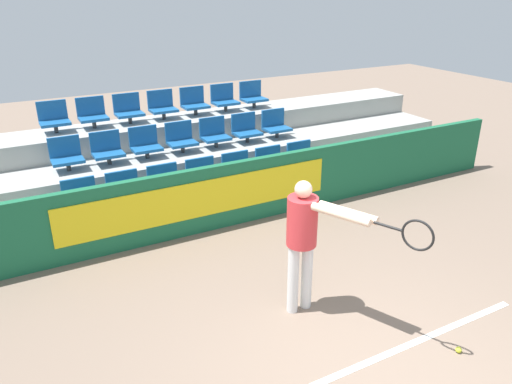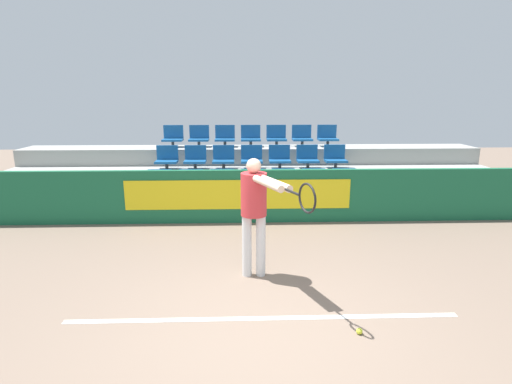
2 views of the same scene
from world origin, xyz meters
TOP-DOWN VIEW (x-y plane):
  - ground_plane at (0.00, 0.00)m, footprint 30.00×30.00m
  - court_baseline at (0.00, 0.19)m, footprint 4.43×0.08m
  - barrier_wall at (-0.01, 3.73)m, footprint 11.64×0.14m
  - bleacher_tier_front at (0.00, 4.29)m, footprint 11.24×0.95m
  - bleacher_tier_middle at (0.00, 5.24)m, footprint 11.24×0.95m
  - bleacher_tier_back at (0.00, 6.19)m, footprint 11.24×0.95m
  - stadium_chair_0 at (-1.96, 4.40)m, footprint 0.49×0.38m
  - stadium_chair_1 at (-1.30, 4.40)m, footprint 0.49×0.38m
  - stadium_chair_2 at (-0.65, 4.40)m, footprint 0.49×0.38m
  - stadium_chair_3 at (0.00, 4.40)m, footprint 0.49×0.38m
  - stadium_chair_4 at (0.65, 4.40)m, footprint 0.49×0.38m
  - stadium_chair_5 at (1.30, 4.40)m, footprint 0.49×0.38m
  - stadium_chair_6 at (1.96, 4.40)m, footprint 0.49×0.38m
  - stadium_chair_7 at (-1.96, 5.35)m, footprint 0.49×0.38m
  - stadium_chair_8 at (-1.30, 5.35)m, footprint 0.49×0.38m
  - stadium_chair_9 at (-0.65, 5.35)m, footprint 0.49×0.38m
  - stadium_chair_10 at (0.00, 5.35)m, footprint 0.49×0.38m
  - stadium_chair_11 at (0.65, 5.35)m, footprint 0.49×0.38m
  - stadium_chair_12 at (1.30, 5.35)m, footprint 0.49×0.38m
  - stadium_chair_13 at (1.96, 5.35)m, footprint 0.49×0.38m
  - stadium_chair_14 at (-1.96, 6.31)m, footprint 0.49×0.38m
  - stadium_chair_15 at (-1.30, 6.31)m, footprint 0.49×0.38m
  - stadium_chair_16 at (-0.65, 6.31)m, footprint 0.49×0.38m
  - stadium_chair_17 at (0.00, 6.31)m, footprint 0.49×0.38m
  - stadium_chair_18 at (0.65, 6.31)m, footprint 0.49×0.38m
  - stadium_chair_19 at (1.30, 6.31)m, footprint 0.49×0.38m
  - stadium_chair_20 at (1.96, 6.31)m, footprint 0.49×0.38m
  - tennis_player at (-0.04, 1.25)m, footprint 0.77×1.51m
  - tennis_ball at (1.00, -0.14)m, footprint 0.07×0.07m

SIDE VIEW (x-z plane):
  - ground_plane at x=0.00m, z-range 0.00..0.00m
  - court_baseline at x=0.00m, z-range 0.00..0.01m
  - tennis_ball at x=1.00m, z-range 0.00..0.07m
  - bleacher_tier_front at x=0.00m, z-range 0.00..0.39m
  - bleacher_tier_middle at x=0.00m, z-range 0.00..0.79m
  - barrier_wall at x=-0.01m, z-range 0.00..1.05m
  - bleacher_tier_back at x=0.00m, z-range 0.00..1.18m
  - stadium_chair_0 at x=-1.96m, z-range 0.37..0.91m
  - stadium_chair_1 at x=-1.30m, z-range 0.37..0.91m
  - stadium_chair_2 at x=-0.65m, z-range 0.37..0.91m
  - stadium_chair_3 at x=0.00m, z-range 0.37..0.91m
  - stadium_chair_4 at x=0.65m, z-range 0.37..0.91m
  - stadium_chair_5 at x=1.30m, z-range 0.37..0.91m
  - stadium_chair_6 at x=1.96m, z-range 0.37..0.91m
  - stadium_chair_7 at x=-1.96m, z-range 0.77..1.30m
  - stadium_chair_8 at x=-1.30m, z-range 0.77..1.30m
  - stadium_chair_9 at x=-0.65m, z-range 0.77..1.30m
  - stadium_chair_10 at x=0.00m, z-range 0.77..1.30m
  - stadium_chair_11 at x=0.65m, z-range 0.77..1.30m
  - stadium_chair_12 at x=1.30m, z-range 0.77..1.30m
  - stadium_chair_13 at x=1.96m, z-range 0.77..1.30m
  - tennis_player at x=-0.04m, z-range 0.21..1.86m
  - stadium_chair_14 at x=-1.96m, z-range 1.16..1.70m
  - stadium_chair_15 at x=-1.30m, z-range 1.16..1.70m
  - stadium_chair_16 at x=-0.65m, z-range 1.16..1.70m
  - stadium_chair_17 at x=0.00m, z-range 1.16..1.70m
  - stadium_chair_18 at x=0.65m, z-range 1.16..1.70m
  - stadium_chair_19 at x=1.30m, z-range 1.16..1.70m
  - stadium_chair_20 at x=1.96m, z-range 1.16..1.70m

